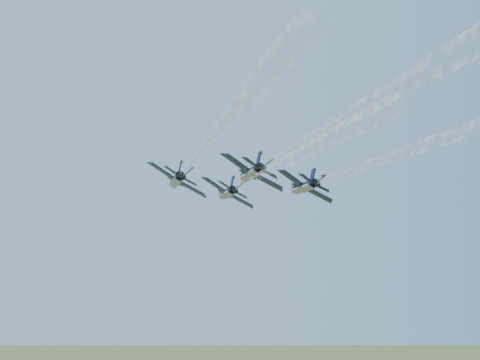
{
  "coord_description": "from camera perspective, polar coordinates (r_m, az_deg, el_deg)",
  "views": [
    {
      "loc": [
        -6.3,
        -108.52,
        81.8
      ],
      "look_at": [
        1.42,
        -0.07,
        102.68
      ],
      "focal_mm": 45.0,
      "sensor_mm": 36.0,
      "label": 1
    }
  ],
  "objects": [
    {
      "name": "smoke_trail_lead",
      "position": [
        70.51,
        6.98,
        5.59
      ],
      "size": [
        11.89,
        67.56,
        2.61
      ],
      "rotation": [
        0.0,
        0.51,
        0.15
      ],
      "color": "white"
    },
    {
      "name": "jet_right",
      "position": [
        112.41,
        6.05,
        -0.64
      ],
      "size": [
        10.64,
        15.61,
        5.84
      ],
      "rotation": [
        0.0,
        0.51,
        0.15
      ],
      "color": "black"
    },
    {
      "name": "jet_slot",
      "position": [
        99.16,
        1.06,
        0.68
      ],
      "size": [
        10.64,
        15.61,
        5.84
      ],
      "rotation": [
        0.0,
        0.51,
        0.15
      ],
      "color": "black"
    },
    {
      "name": "smoke_trail_slot",
      "position": [
        52.92,
        14.47,
        11.56
      ],
      "size": [
        11.89,
        67.56,
        2.61
      ],
      "rotation": [
        0.0,
        0.51,
        0.15
      ],
      "color": "white"
    },
    {
      "name": "jet_left",
      "position": [
        106.15,
        -6.03,
        -0.03
      ],
      "size": [
        10.64,
        15.61,
        5.84
      ],
      "rotation": [
        0.0,
        0.51,
        0.15
      ],
      "color": "black"
    },
    {
      "name": "jet_lead",
      "position": [
        118.65,
        -1.26,
        -1.24
      ],
      "size": [
        10.64,
        15.61,
        5.84
      ],
      "rotation": [
        0.0,
        0.51,
        0.15
      ],
      "color": "black"
    },
    {
      "name": "smoke_trail_right",
      "position": [
        67.4,
        20.08,
        6.97
      ],
      "size": [
        11.89,
        67.56,
        2.61
      ],
      "rotation": [
        0.0,
        0.51,
        0.15
      ],
      "color": "white"
    },
    {
      "name": "smoke_trail_left",
      "position": [
        57.39,
        -0.01,
        9.4
      ],
      "size": [
        11.89,
        67.56,
        2.61
      ],
      "rotation": [
        0.0,
        0.51,
        0.15
      ],
      "color": "white"
    }
  ]
}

